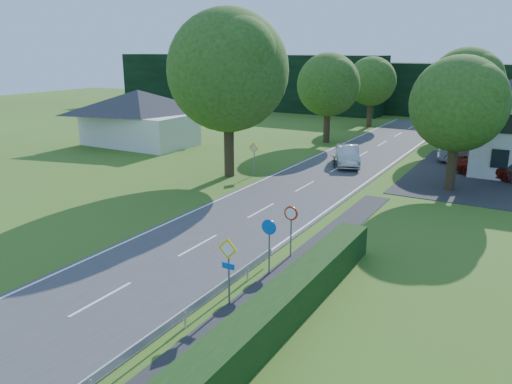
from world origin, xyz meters
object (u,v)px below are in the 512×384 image
Objects in this scene: parked_car_red at (490,166)px; parasol at (494,158)px; streetlight at (454,118)px; moving_car at (347,156)px; motorcycle at (334,160)px; parked_car_silver_a at (471,153)px.

parked_car_red is 2.01m from parasol.
moving_car is (-7.76, 1.30, -3.64)m from streetlight.
parasol is at bearing 2.07° from motorcycle.
moving_car is at bearing 114.48° from parked_car_red.
parked_car_silver_a reaches higher than parked_car_red.
parked_car_red is at bearing -14.25° from moving_car.
parked_car_silver_a is 2.32× the size of parasol.
motorcycle is at bearing 117.79° from parked_car_red.
parked_car_silver_a is (8.34, 5.45, 0.05)m from moving_car.
parasol is (1.77, -1.75, 0.15)m from parked_car_silver_a.
moving_car is 1.01× the size of parked_car_red.
streetlight is at bearing 165.08° from parked_car_silver_a.
parasol is (0.01, 2.00, 0.18)m from parked_car_red.
parked_car_silver_a is (9.10, 6.23, 0.36)m from motorcycle.
parked_car_red reaches higher than motorcycle.
motorcycle is 0.38× the size of parked_car_red.
parasol is (10.87, 4.48, 0.51)m from motorcycle.
parasol is at bearing -144.85° from parked_car_silver_a.
motorcycle is 0.83× the size of parasol.
parasol is (2.34, 5.00, -3.44)m from streetlight.
motorcycle is 11.77m from parasol.
parked_car_red is (2.33, 3.00, -3.62)m from streetlight.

